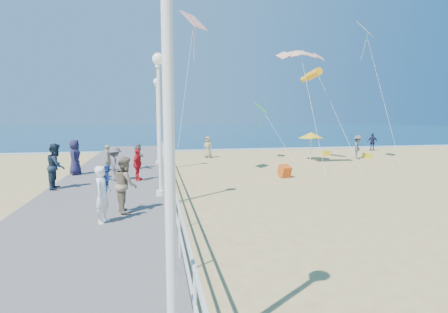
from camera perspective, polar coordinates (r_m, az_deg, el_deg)
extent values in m
plane|color=tan|center=(14.83, 11.12, -6.83)|extent=(160.00, 160.00, 0.00)
cube|color=#0D324F|center=(78.59, -7.11, 4.25)|extent=(160.00, 90.00, 0.05)
cube|color=silver|center=(34.44, -1.86, 1.09)|extent=(160.00, 1.20, 0.04)
cube|color=slate|center=(13.86, -19.19, -7.20)|extent=(5.00, 44.00, 0.40)
cube|color=white|center=(13.48, -9.03, -1.87)|extent=(0.05, 42.00, 0.06)
cube|color=white|center=(13.57, -8.99, -3.96)|extent=(0.05, 42.00, 0.04)
cylinder|color=white|center=(4.37, -8.87, -1.40)|extent=(0.14, 0.14, 4.70)
cylinder|color=white|center=(13.65, -10.22, -5.85)|extent=(0.36, 0.36, 0.20)
cylinder|color=white|center=(13.34, -10.44, 4.05)|extent=(0.14, 0.14, 4.70)
sphere|color=white|center=(13.48, -10.69, 15.38)|extent=(0.44, 0.44, 0.44)
cylinder|color=white|center=(22.52, -10.61, -0.87)|extent=(0.36, 0.36, 0.20)
cylinder|color=white|center=(22.33, -10.74, 5.12)|extent=(0.14, 0.14, 4.70)
sphere|color=white|center=(22.42, -10.90, 11.90)|extent=(0.44, 0.44, 0.44)
imported|color=white|center=(10.55, -19.21, -5.89)|extent=(0.57, 0.69, 1.64)
imported|color=#2D4FAB|center=(10.59, -18.38, -3.39)|extent=(0.42, 0.47, 0.81)
imported|color=gray|center=(11.48, -15.80, -4.40)|extent=(0.86, 1.00, 1.77)
imported|color=#56565B|center=(16.99, -17.32, -1.19)|extent=(0.80, 1.13, 1.58)
imported|color=red|center=(16.83, -13.93, -1.28)|extent=(0.63, 0.96, 1.51)
imported|color=#1E1B3D|center=(19.46, -23.17, -0.12)|extent=(0.60, 0.90, 1.81)
imported|color=#5D5E62|center=(20.62, -13.85, 0.07)|extent=(0.71, 1.39, 1.43)
imported|color=#807059|center=(20.34, -18.34, -0.18)|extent=(0.47, 0.59, 1.42)
imported|color=#1A283A|center=(16.12, -25.71, -1.42)|extent=(0.75, 0.95, 1.89)
imported|color=#515055|center=(29.37, 20.99, 1.44)|extent=(1.31, 1.39, 1.89)
imported|color=#1E1B3B|center=(36.90, 23.08, 2.20)|extent=(1.06, 0.66, 1.69)
imported|color=#928F65|center=(28.30, -2.65, 1.54)|extent=(1.00, 0.97, 1.73)
cube|color=red|center=(19.65, 9.87, -2.56)|extent=(0.68, 0.81, 0.74)
cylinder|color=white|center=(27.69, 13.98, 1.30)|extent=(0.05, 0.05, 1.80)
cone|color=gold|center=(27.61, 14.04, 3.39)|extent=(1.90, 1.90, 0.45)
cube|color=gold|center=(31.16, 16.34, 0.53)|extent=(0.55, 0.55, 0.40)
cube|color=yellow|center=(30.40, 22.35, 0.14)|extent=(0.55, 0.55, 0.40)
cylinder|color=#F0A314|center=(27.11, 14.43, 12.90)|extent=(0.97, 2.49, 1.04)
cube|color=#1BC0E5|center=(28.04, 22.06, 18.68)|extent=(1.61, 1.62, 0.98)
cube|color=green|center=(27.72, 6.08, 7.88)|extent=(1.33, 1.45, 0.77)
cube|color=red|center=(19.85, -4.93, 21.22)|extent=(1.58, 1.61, 0.93)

